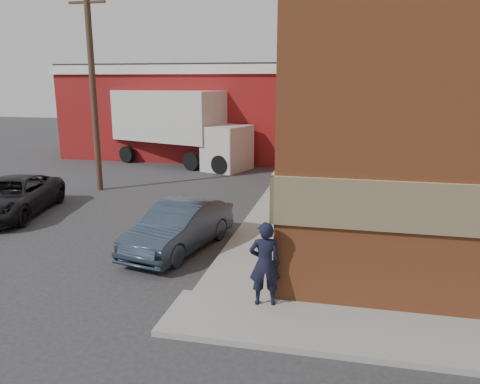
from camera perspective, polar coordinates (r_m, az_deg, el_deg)
The scene contains 8 objects.
ground at distance 10.60m, azimuth -4.29°, elevation -12.64°, with size 90.00×90.00×0.00m, color #28282B.
sidewalk_west at distance 18.80m, azimuth 5.44°, elevation -0.77°, with size 1.80×18.00×0.12m, color gray.
warehouse at distance 30.46m, azimuth -4.31°, elevation 9.93°, with size 16.30×8.30×5.60m.
utility_pole at distance 20.83m, azimuth -17.56°, elevation 13.09°, with size 2.00×0.26×9.00m.
man at distance 9.67m, azimuth 3.04°, elevation -8.71°, with size 0.65×0.43×1.78m, color black.
sedan at distance 13.20m, azimuth -7.41°, elevation -4.24°, with size 1.42×4.07×1.34m, color #2B3747.
suv_a at distance 18.30m, azimuth -26.08°, elevation -0.54°, with size 2.21×4.80×1.33m, color black.
box_truck at distance 26.49m, azimuth -7.27°, elevation 8.39°, with size 8.69×5.02×4.12m.
Camera 1 is at (2.83, -9.09, 4.65)m, focal length 35.00 mm.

